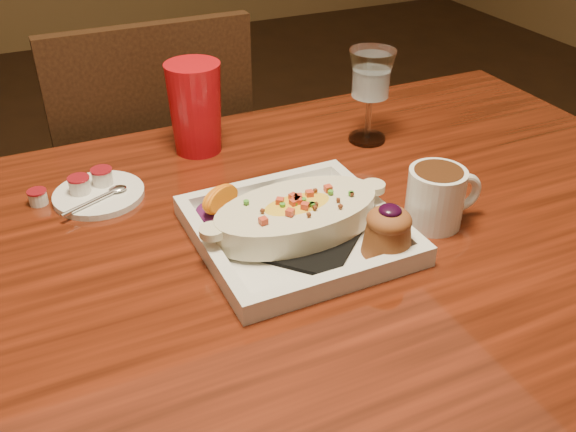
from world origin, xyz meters
name	(u,v)px	position (x,y,z in m)	size (l,w,h in m)	color
table	(255,309)	(0.00, 0.00, 0.65)	(1.50, 0.90, 0.75)	maroon
chair_far	(154,193)	(0.00, 0.63, 0.51)	(0.42, 0.42, 0.93)	black
plate	(303,222)	(0.08, 0.00, 0.78)	(0.28, 0.28, 0.08)	white
coffee_mug	(437,195)	(0.27, -0.04, 0.80)	(0.12, 0.08, 0.09)	white
goblet	(371,79)	(0.32, 0.24, 0.87)	(0.08, 0.08, 0.17)	silver
saucer	(97,192)	(-0.16, 0.24, 0.76)	(0.14, 0.14, 0.09)	white
creamer_loose	(38,197)	(-0.25, 0.26, 0.76)	(0.03, 0.03, 0.02)	silver
red_tumbler	(195,108)	(0.03, 0.33, 0.83)	(0.09, 0.09, 0.16)	red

